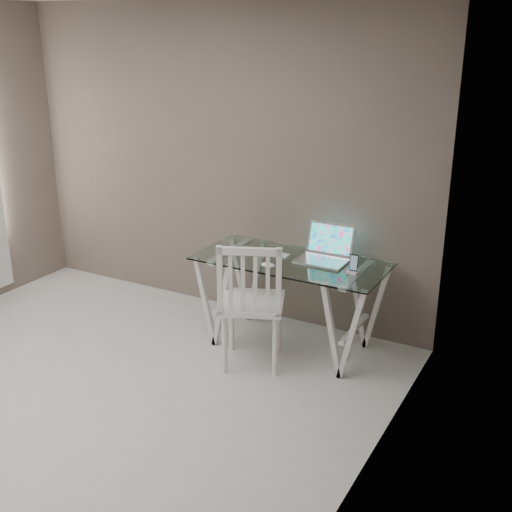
% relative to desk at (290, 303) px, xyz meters
% --- Properties ---
extents(room, '(4.50, 4.52, 2.71)m').
position_rel_desk_xyz_m(room, '(-1.00, -1.76, 1.33)').
color(room, beige).
rests_on(room, ground).
extents(desk, '(1.50, 0.70, 0.75)m').
position_rel_desk_xyz_m(desk, '(0.00, 0.00, 0.00)').
color(desk, silver).
rests_on(desk, ground).
extents(chair, '(0.61, 0.61, 1.02)m').
position_rel_desk_xyz_m(chair, '(-0.10, -0.46, 0.18)').
color(chair, white).
rests_on(chair, ground).
extents(laptop, '(0.39, 0.35, 0.27)m').
position_rel_desk_xyz_m(laptop, '(0.23, 0.15, 0.43)').
color(laptop, silver).
rests_on(laptop, desk).
extents(keyboard, '(0.26, 0.11, 0.01)m').
position_rel_desk_xyz_m(keyboard, '(-0.18, 0.06, 0.37)').
color(keyboard, silver).
rests_on(keyboard, desk).
extents(mouse, '(0.11, 0.07, 0.04)m').
position_rel_desk_xyz_m(mouse, '(-0.09, -0.22, 0.38)').
color(mouse, white).
rests_on(mouse, desk).
extents(phone_dock, '(0.08, 0.08, 0.14)m').
position_rel_desk_xyz_m(phone_dock, '(0.52, -0.03, 0.40)').
color(phone_dock, white).
rests_on(phone_dock, desk).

